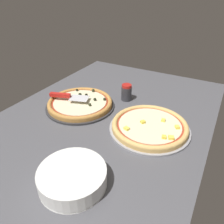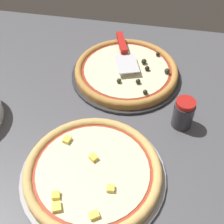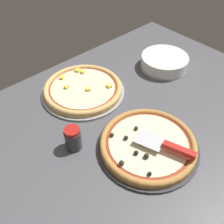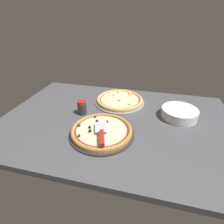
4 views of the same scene
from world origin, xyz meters
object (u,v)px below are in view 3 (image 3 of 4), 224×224
Objects in this scene: pizza_front at (148,144)px; plate_stack at (164,62)px; serving_spatula at (172,147)px; parmesan_shaker at (73,138)px; pizza_back at (83,88)px.

plate_stack is at bearing 33.37° from pizza_front.
serving_spatula is 0.94× the size of plate_stack.
parmesan_shaker is at bearing -170.52° from plate_stack.
pizza_front is 1.51× the size of plate_stack.
plate_stack reaches higher than pizza_back.
serving_spatula reaches higher than plate_stack.
plate_stack reaches higher than pizza_front.
parmesan_shaker is at bearing 136.24° from pizza_front.
pizza_back is 30.55cm from parmesan_shaker.
parmesan_shaker reaches higher than pizza_back.
plate_stack is 2.46× the size of parmesan_shaker.
plate_stack is at bearing -15.38° from pizza_back.
plate_stack is (41.64, -11.46, 0.82)cm from pizza_back.
plate_stack is 63.67cm from parmesan_shaker.
parmesan_shaker is (-21.64, 26.17, -1.12)cm from serving_spatula.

